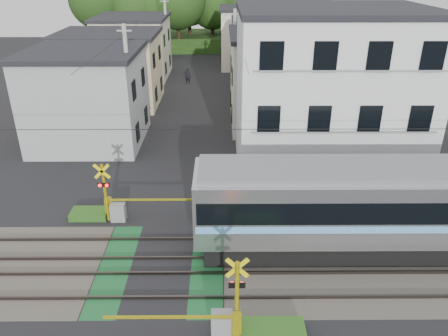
{
  "coord_description": "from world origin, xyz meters",
  "views": [
    {
      "loc": [
        2.52,
        -14.55,
        11.47
      ],
      "look_at": [
        2.63,
        5.0,
        2.14
      ],
      "focal_mm": 35.0,
      "sensor_mm": 36.0,
      "label": 1
    }
  ],
  "objects_px": {
    "crossing_signal_far": "(116,207)",
    "apartment_block": "(327,93)",
    "pedestrian": "(188,76)",
    "crossing_signal_near": "(224,319)"
  },
  "relations": [
    {
      "from": "pedestrian",
      "to": "apartment_block",
      "type": "bearing_deg",
      "value": 128.78
    },
    {
      "from": "crossing_signal_far",
      "to": "crossing_signal_near",
      "type": "bearing_deg",
      "value": -54.71
    },
    {
      "from": "apartment_block",
      "to": "crossing_signal_far",
      "type": "bearing_deg",
      "value": -152.22
    },
    {
      "from": "crossing_signal_far",
      "to": "apartment_block",
      "type": "bearing_deg",
      "value": 27.78
    },
    {
      "from": "crossing_signal_near",
      "to": "crossing_signal_far",
      "type": "xyz_separation_m",
      "value": [
        -5.17,
        7.31,
        0.0
      ]
    },
    {
      "from": "crossing_signal_near",
      "to": "pedestrian",
      "type": "relative_size",
      "value": 2.96
    },
    {
      "from": "apartment_block",
      "to": "pedestrian",
      "type": "distance_m",
      "value": 22.62
    },
    {
      "from": "apartment_block",
      "to": "crossing_signal_near",
      "type": "bearing_deg",
      "value": -114.22
    },
    {
      "from": "pedestrian",
      "to": "crossing_signal_far",
      "type": "bearing_deg",
      "value": 100.12
    },
    {
      "from": "crossing_signal_near",
      "to": "apartment_block",
      "type": "relative_size",
      "value": 0.46
    }
  ]
}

